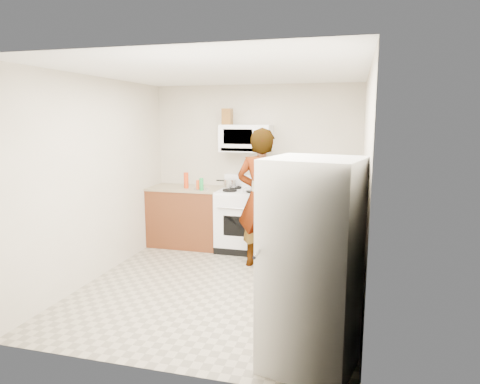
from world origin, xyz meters
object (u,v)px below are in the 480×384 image
(fridge, at_px, (312,265))
(kettle, at_px, (305,185))
(microwave, at_px, (246,138))
(saucepan, at_px, (230,183))
(person, at_px, (262,199))
(gas_range, at_px, (244,219))

(fridge, bearing_deg, kettle, 109.93)
(microwave, bearing_deg, kettle, 3.66)
(microwave, xyz_separation_m, saucepan, (-0.24, -0.03, -0.69))
(fridge, bearing_deg, person, 124.14)
(gas_range, xyz_separation_m, microwave, (0.00, 0.13, 1.21))
(person, distance_m, fridge, 2.38)
(kettle, bearing_deg, person, -119.86)
(gas_range, relative_size, kettle, 7.12)
(gas_range, bearing_deg, fridge, -65.51)
(gas_range, bearing_deg, kettle, 11.76)
(person, bearing_deg, fridge, 117.79)
(gas_range, relative_size, person, 0.60)
(gas_range, height_order, person, person)
(saucepan, bearing_deg, gas_range, -21.55)
(gas_range, bearing_deg, saucepan, 158.45)
(person, relative_size, fridge, 1.10)
(kettle, bearing_deg, fridge, -82.68)
(microwave, relative_size, person, 0.40)
(person, bearing_deg, kettle, -113.60)
(microwave, xyz_separation_m, kettle, (0.89, 0.06, -0.69))
(gas_range, distance_m, person, 0.90)
(saucepan, bearing_deg, microwave, 7.99)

